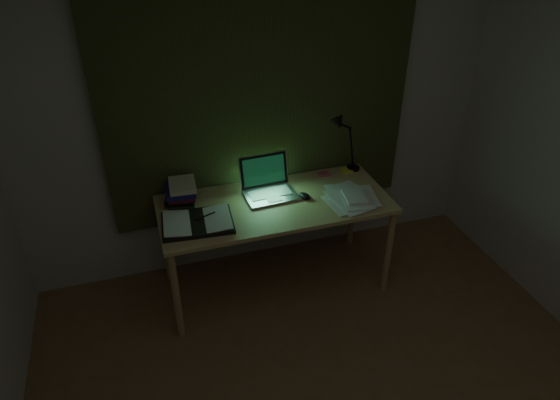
# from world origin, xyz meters

# --- Properties ---
(wall_back) EXTENTS (3.50, 0.00, 2.50)m
(wall_back) POSITION_xyz_m (0.00, 2.00, 1.25)
(wall_back) COLOR beige
(wall_back) RESTS_ON ground
(curtain) EXTENTS (2.20, 0.06, 2.00)m
(curtain) POSITION_xyz_m (0.00, 1.96, 1.45)
(curtain) COLOR #2B2D16
(curtain) RESTS_ON wall_back
(desk) EXTENTS (1.60, 0.70, 0.73)m
(desk) POSITION_xyz_m (-0.02, 1.57, 0.36)
(desk) COLOR tan
(desk) RESTS_ON floor
(laptop) EXTENTS (0.38, 0.42, 0.26)m
(laptop) POSITION_xyz_m (-0.03, 1.65, 0.86)
(laptop) COLOR #B9B9BE
(laptop) RESTS_ON desk
(open_textbook) EXTENTS (0.47, 0.36, 0.04)m
(open_textbook) POSITION_xyz_m (-0.58, 1.47, 0.75)
(open_textbook) COLOR white
(open_textbook) RESTS_ON desk
(book_stack) EXTENTS (0.23, 0.26, 0.16)m
(book_stack) POSITION_xyz_m (-0.63, 1.77, 0.81)
(book_stack) COLOR white
(book_stack) RESTS_ON desk
(loose_papers) EXTENTS (0.39, 0.40, 0.02)m
(loose_papers) POSITION_xyz_m (0.48, 1.47, 0.74)
(loose_papers) COLOR silver
(loose_papers) RESTS_ON desk
(mouse) EXTENTS (0.09, 0.11, 0.04)m
(mouse) POSITION_xyz_m (0.19, 1.56, 0.75)
(mouse) COLOR black
(mouse) RESTS_ON desk
(sticky_yellow) EXTENTS (0.09, 0.09, 0.02)m
(sticky_yellow) POSITION_xyz_m (0.64, 1.84, 0.74)
(sticky_yellow) COLOR yellow
(sticky_yellow) RESTS_ON desk
(sticky_pink) EXTENTS (0.08, 0.08, 0.02)m
(sticky_pink) POSITION_xyz_m (0.44, 1.84, 0.74)
(sticky_pink) COLOR #CB4F67
(sticky_pink) RESTS_ON desk
(desk_lamp) EXTENTS (0.40, 0.34, 0.54)m
(desk_lamp) POSITION_xyz_m (0.69, 1.85, 1.00)
(desk_lamp) COLOR black
(desk_lamp) RESTS_ON desk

